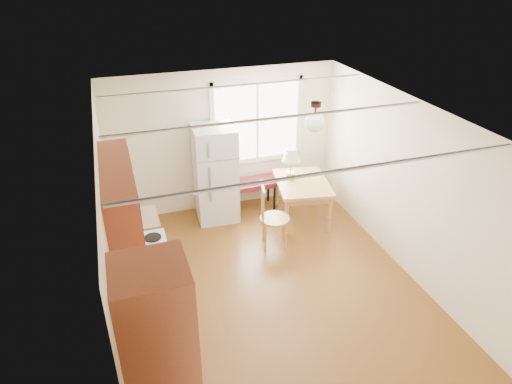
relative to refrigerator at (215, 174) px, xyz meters
name	(u,v)px	position (x,y,z in m)	size (l,w,h in m)	color
room_shell	(273,210)	(0.26, -2.12, 0.42)	(4.60, 5.60, 2.62)	#563111
kitchen_run	(146,295)	(-1.46, -2.75, 0.01)	(0.65, 3.40, 2.20)	brown
window_unit	(257,121)	(0.86, 0.35, 0.72)	(1.64, 0.05, 1.51)	white
pendant_light	(315,121)	(0.96, -1.72, 1.40)	(0.26, 0.26, 0.40)	black
refrigerator	(215,174)	(0.00, 0.00, 0.00)	(0.73, 0.74, 1.67)	silver
bench	(245,185)	(0.55, 0.07, -0.35)	(1.20, 0.48, 0.54)	#5A151D
dining_table	(302,187)	(1.39, -0.52, -0.22)	(1.05, 1.28, 0.71)	#AD7B42
chair	(268,212)	(0.56, -1.13, -0.22)	(0.50, 0.49, 1.06)	#AD7B42
table_lamp	(291,157)	(1.23, -0.35, 0.28)	(0.32, 0.32, 0.56)	gold
coffee_maker	(150,316)	(-1.46, -3.32, 0.21)	(0.21, 0.27, 0.39)	black
kettle	(142,302)	(-1.51, -3.05, 0.17)	(0.13, 0.13, 0.26)	red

